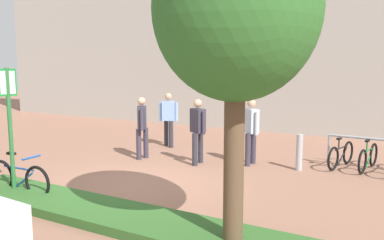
# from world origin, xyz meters

# --- Properties ---
(ground_plane) EXTENTS (60.00, 60.00, 0.00)m
(ground_plane) POSITION_xyz_m (0.00, 0.00, 0.00)
(ground_plane) COLOR #936651
(building_facade) EXTENTS (28.00, 1.20, 10.00)m
(building_facade) POSITION_xyz_m (0.00, 8.48, 5.00)
(building_facade) COLOR #B2ADA3
(building_facade) RESTS_ON ground
(planter_strip) EXTENTS (7.00, 1.10, 0.16)m
(planter_strip) POSITION_xyz_m (0.84, -1.81, 0.08)
(planter_strip) COLOR #336028
(planter_strip) RESTS_ON ground
(tree_sidewalk) EXTENTS (2.20, 2.20, 4.51)m
(tree_sidewalk) POSITION_xyz_m (3.11, -1.82, 3.26)
(tree_sidewalk) COLOR brown
(tree_sidewalk) RESTS_ON ground
(parking_sign_post) EXTENTS (0.08, 0.36, 2.53)m
(parking_sign_post) POSITION_xyz_m (-1.57, -1.81, 1.65)
(parking_sign_post) COLOR #2D7238
(parking_sign_post) RESTS_ON ground
(bike_at_sign) EXTENTS (1.68, 0.42, 0.86)m
(bike_at_sign) POSITION_xyz_m (-1.52, -1.72, 0.35)
(bike_at_sign) COLOR black
(bike_at_sign) RESTS_ON ground
(bollard_steel) EXTENTS (0.16, 0.16, 0.90)m
(bollard_steel) POSITION_xyz_m (2.95, 2.84, 0.45)
(bollard_steel) COLOR #ADADB2
(bollard_steel) RESTS_ON ground
(person_casual_tan) EXTENTS (0.56, 0.39, 1.72)m
(person_casual_tan) POSITION_xyz_m (-1.38, 3.68, 0.98)
(person_casual_tan) COLOR #2D2D38
(person_casual_tan) RESTS_ON ground
(person_shirt_blue) EXTENTS (0.50, 0.47, 1.72)m
(person_shirt_blue) POSITION_xyz_m (1.71, 2.76, 0.98)
(person_shirt_blue) COLOR #383342
(person_shirt_blue) RESTS_ON ground
(person_suited_navy) EXTENTS (0.42, 0.52, 1.72)m
(person_suited_navy) POSITION_xyz_m (-1.17, 1.96, 0.98)
(person_suited_navy) COLOR #383342
(person_suited_navy) RESTS_ON ground
(person_suited_dark) EXTENTS (0.55, 0.50, 1.72)m
(person_suited_dark) POSITION_xyz_m (0.47, 2.16, 0.98)
(person_suited_dark) COLOR #2D2D38
(person_suited_dark) RESTS_ON ground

